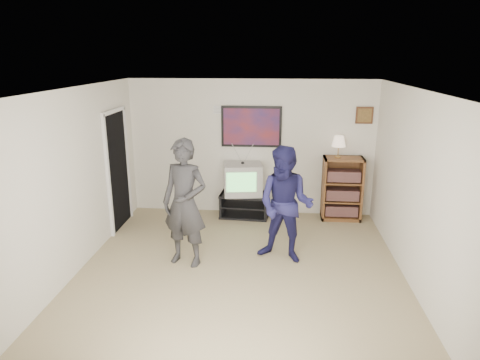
# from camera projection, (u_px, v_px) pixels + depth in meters

# --- Properties ---
(room_shell) EXTENTS (4.51, 5.00, 2.51)m
(room_shell) POSITION_uv_depth(u_px,v_px,m) (242.00, 181.00, 5.85)
(room_shell) COLOR #978560
(room_shell) RESTS_ON ground
(media_stand) EXTENTS (0.92, 0.56, 0.44)m
(media_stand) POSITION_uv_depth(u_px,v_px,m) (244.00, 205.00, 7.95)
(media_stand) COLOR black
(media_stand) RESTS_ON room_shell
(crt_television) EXTENTS (0.75, 0.66, 0.57)m
(crt_television) POSITION_uv_depth(u_px,v_px,m) (243.00, 179.00, 7.81)
(crt_television) COLOR #A7A6A2
(crt_television) RESTS_ON media_stand
(bookshelf) EXTENTS (0.70, 0.40, 1.15)m
(bookshelf) POSITION_uv_depth(u_px,v_px,m) (342.00, 189.00, 7.75)
(bookshelf) COLOR brown
(bookshelf) RESTS_ON room_shell
(table_lamp) EXTENTS (0.24, 0.24, 0.39)m
(table_lamp) POSITION_uv_depth(u_px,v_px,m) (339.00, 147.00, 7.55)
(table_lamp) COLOR beige
(table_lamp) RESTS_ON bookshelf
(person_tall) EXTENTS (0.76, 0.60, 1.83)m
(person_tall) POSITION_uv_depth(u_px,v_px,m) (185.00, 203.00, 5.98)
(person_tall) COLOR #2A292C
(person_tall) RESTS_ON room_shell
(person_short) EXTENTS (0.99, 0.87, 1.70)m
(person_short) POSITION_uv_depth(u_px,v_px,m) (286.00, 205.00, 6.09)
(person_short) COLOR #1C1A4A
(person_short) RESTS_ON room_shell
(controller_left) EXTENTS (0.04, 0.13, 0.04)m
(controller_left) POSITION_uv_depth(u_px,v_px,m) (185.00, 185.00, 6.09)
(controller_left) COLOR white
(controller_left) RESTS_ON person_tall
(controller_right) EXTENTS (0.05, 0.13, 0.04)m
(controller_right) POSITION_uv_depth(u_px,v_px,m) (290.00, 183.00, 6.27)
(controller_right) COLOR white
(controller_right) RESTS_ON person_short
(poster) EXTENTS (1.10, 0.03, 0.75)m
(poster) POSITION_uv_depth(u_px,v_px,m) (251.00, 127.00, 7.77)
(poster) COLOR black
(poster) RESTS_ON room_shell
(air_vent) EXTENTS (0.28, 0.02, 0.14)m
(air_vent) POSITION_uv_depth(u_px,v_px,m) (221.00, 110.00, 7.73)
(air_vent) COLOR white
(air_vent) RESTS_ON room_shell
(small_picture) EXTENTS (0.30, 0.03, 0.30)m
(small_picture) POSITION_uv_depth(u_px,v_px,m) (364.00, 115.00, 7.54)
(small_picture) COLOR #4B2D18
(small_picture) RESTS_ON room_shell
(doorway) EXTENTS (0.03, 0.85, 2.00)m
(doorway) POSITION_uv_depth(u_px,v_px,m) (118.00, 171.00, 7.30)
(doorway) COLOR black
(doorway) RESTS_ON room_shell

